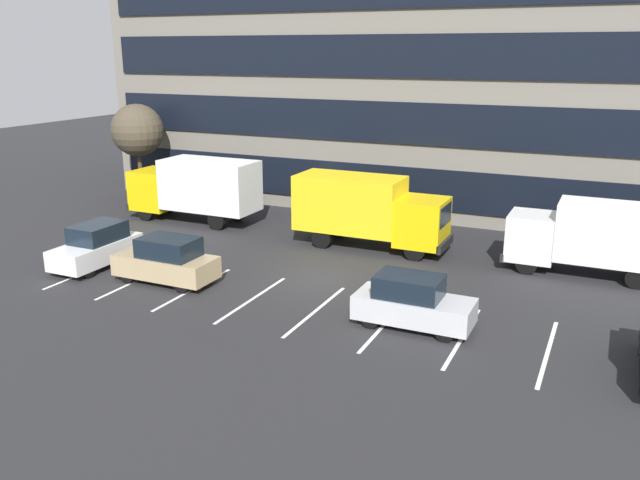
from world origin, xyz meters
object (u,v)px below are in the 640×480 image
object	(u,v)px
box_truck_white	(594,235)
suv_tan	(167,261)
bare_tree	(137,130)
suv_white	(97,246)
suv_silver	(412,302)
box_truck_yellow_all	(368,208)
box_truck_yellow	(196,187)

from	to	relation	value
box_truck_white	suv_tan	bearing A→B (deg)	-152.45
box_truck_white	bare_tree	bearing A→B (deg)	172.56
bare_tree	suv_white	bearing A→B (deg)	-58.70
suv_silver	suv_white	bearing A→B (deg)	178.05
box_truck_white	bare_tree	distance (m)	27.94
box_truck_yellow_all	suv_tan	distance (m)	10.26
box_truck_yellow_all	box_truck_yellow	bearing A→B (deg)	176.32
box_truck_yellow_all	suv_tan	bearing A→B (deg)	-125.15
bare_tree	box_truck_yellow_all	bearing A→B (deg)	-12.24
box_truck_yellow	suv_tan	size ratio (longest dim) A/B	1.78
box_truck_white	suv_silver	world-z (taller)	box_truck_white
suv_silver	bare_tree	xyz separation A→B (m)	(-22.12, 12.16, 3.64)
box_truck_white	bare_tree	size ratio (longest dim) A/B	1.12
box_truck_yellow_all	bare_tree	world-z (taller)	bare_tree
box_truck_white	box_truck_yellow_all	bearing A→B (deg)	-179.29
box_truck_yellow_all	suv_white	xyz separation A→B (m)	(-10.12, -7.91, -1.05)
box_truck_yellow_all	suv_silver	size ratio (longest dim) A/B	1.83
box_truck_yellow	suv_white	world-z (taller)	box_truck_yellow
suv_tan	suv_white	xyz separation A→B (m)	(-4.25, 0.43, -0.01)
box_truck_white	suv_silver	bearing A→B (deg)	-122.47
bare_tree	suv_silver	bearing A→B (deg)	-28.79
suv_silver	bare_tree	size ratio (longest dim) A/B	0.67
suv_white	box_truck_white	bearing A→B (deg)	21.43
box_truck_yellow_all	bare_tree	xyz separation A→B (m)	(-17.20, 3.73, 2.56)
box_truck_yellow_all	suv_tan	size ratio (longest dim) A/B	1.75
box_truck_yellow	suv_silver	bearing A→B (deg)	-30.23
box_truck_yellow	suv_tan	world-z (taller)	box_truck_yellow
box_truck_yellow	suv_tan	distance (m)	10.31
suv_white	box_truck_yellow_all	bearing A→B (deg)	38.02
box_truck_yellow	suv_white	size ratio (longest dim) A/B	1.80
suv_silver	box_truck_yellow_all	bearing A→B (deg)	120.28
box_truck_yellow	box_truck_white	world-z (taller)	box_truck_yellow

